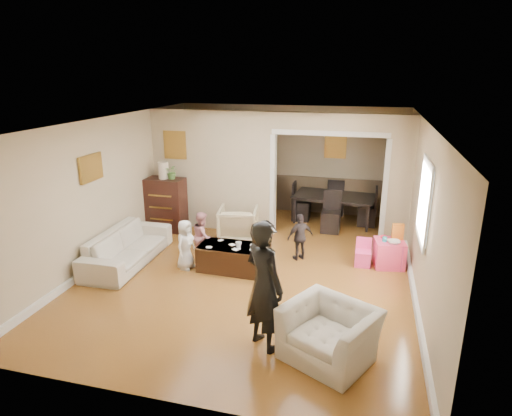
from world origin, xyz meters
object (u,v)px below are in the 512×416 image
(dining_table, at_px, (333,209))
(child_kneel_b, at_px, (203,236))
(armchair_front, at_px, (329,333))
(child_kneel_a, at_px, (185,245))
(armchair_back, at_px, (238,224))
(sofa, at_px, (128,247))
(cyan_cup, at_px, (385,239))
(adult_person, at_px, (264,285))
(play_table, at_px, (389,253))
(coffee_cup, at_px, (239,245))
(dresser, at_px, (166,204))
(table_lamp, at_px, (163,170))
(child_toddler, at_px, (300,237))
(coffee_table, at_px, (234,258))

(dining_table, xyz_separation_m, child_kneel_b, (-2.17, -2.72, 0.14))
(armchair_front, distance_m, child_kneel_a, 3.33)
(armchair_back, height_order, child_kneel_a, child_kneel_a)
(sofa, bearing_deg, armchair_front, -117.46)
(armchair_back, relative_size, dining_table, 0.43)
(armchair_back, relative_size, cyan_cup, 9.93)
(armchair_back, distance_m, adult_person, 3.69)
(play_table, distance_m, cyan_cup, 0.30)
(coffee_cup, distance_m, play_table, 2.72)
(dresser, relative_size, coffee_cup, 10.79)
(table_lamp, xyz_separation_m, play_table, (4.72, -0.74, -1.10))
(cyan_cup, xyz_separation_m, child_toddler, (-1.50, -0.06, -0.08))
(table_lamp, bearing_deg, child_kneel_b, -43.59)
(armchair_back, bearing_deg, child_kneel_b, 60.83)
(table_lamp, xyz_separation_m, dining_table, (3.53, 1.42, -1.03))
(armchair_front, relative_size, child_kneel_b, 1.12)
(adult_person, bearing_deg, armchair_back, -31.18)
(armchair_back, bearing_deg, coffee_cup, 97.32)
(dresser, relative_size, adult_person, 0.68)
(table_lamp, relative_size, play_table, 0.71)
(sofa, distance_m, coffee_cup, 2.10)
(play_table, distance_m, child_toddler, 1.62)
(dining_table, height_order, adult_person, adult_person)
(child_kneel_a, bearing_deg, armchair_front, -113.43)
(dresser, height_order, cyan_cup, dresser)
(adult_person, bearing_deg, play_table, -82.26)
(sofa, relative_size, dining_table, 1.15)
(dresser, xyz_separation_m, coffee_cup, (2.16, -1.65, -0.08))
(armchair_back, xyz_separation_m, adult_person, (1.36, -3.39, 0.49))
(sofa, relative_size, armchair_front, 2.02)
(armchair_back, xyz_separation_m, table_lamp, (-1.74, 0.25, 0.99))
(child_kneel_a, relative_size, child_toddler, 1.01)
(table_lamp, relative_size, dining_table, 0.20)
(child_kneel_b, bearing_deg, sofa, 92.74)
(dining_table, distance_m, child_kneel_b, 3.48)
(armchair_back, xyz_separation_m, child_kneel_a, (-0.52, -1.50, 0.09))
(dresser, xyz_separation_m, coffee_table, (2.06, -1.60, -0.35))
(child_kneel_b, bearing_deg, coffee_cup, -131.50)
(adult_person, relative_size, child_toddler, 1.91)
(child_kneel_b, bearing_deg, adult_person, -161.35)
(adult_person, bearing_deg, child_kneel_b, -16.54)
(armchair_back, bearing_deg, armchair_front, 112.78)
(coffee_cup, distance_m, adult_person, 2.22)
(child_kneel_b, xyz_separation_m, child_toddler, (1.75, 0.45, -0.01))
(table_lamp, height_order, dining_table, table_lamp)
(dresser, height_order, coffee_cup, dresser)
(coffee_cup, bearing_deg, adult_person, -64.89)
(sofa, bearing_deg, armchair_back, -48.31)
(dresser, bearing_deg, child_kneel_a, -55.22)
(armchair_back, height_order, table_lamp, table_lamp)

